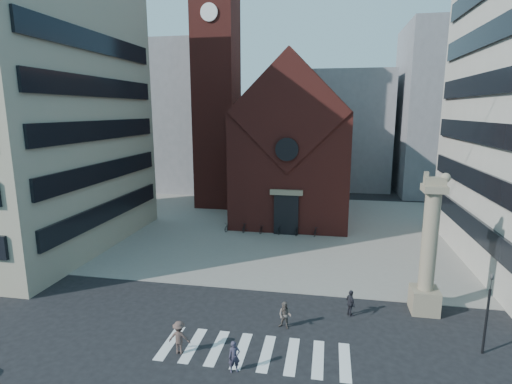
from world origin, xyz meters
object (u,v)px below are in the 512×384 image
lion_column (428,258)px  pedestrian_2 (351,303)px  scooter_0 (229,226)px  pedestrian_1 (285,315)px  traffic_light (487,312)px  pedestrian_0 (234,357)px

lion_column → pedestrian_2: size_ratio=5.34×
pedestrian_2 → scooter_0: 19.13m
lion_column → pedestrian_1: (-8.16, -3.44, -2.67)m
traffic_light → pedestrian_2: traffic_light is taller
traffic_light → scooter_0: 25.44m
traffic_light → pedestrian_0: traffic_light is taller
lion_column → pedestrian_0: 12.97m
pedestrian_0 → pedestrian_2: pedestrian_2 is taller
lion_column → pedestrian_0: lion_column is taller
pedestrian_0 → scooter_0: pedestrian_0 is taller
lion_column → traffic_light: size_ratio=2.02×
pedestrian_1 → pedestrian_2: size_ratio=0.96×
pedestrian_1 → pedestrian_0: bearing=-99.5°
lion_column → pedestrian_1: lion_column is taller
traffic_light → pedestrian_1: (-10.15, 0.56, -1.50)m
pedestrian_0 → pedestrian_1: (1.92, 4.26, 0.01)m
lion_column → pedestrian_2: bearing=-163.4°
lion_column → pedestrian_1: size_ratio=5.54×
pedestrian_0 → traffic_light: bearing=-9.0°
pedestrian_1 → scooter_0: bearing=128.5°
lion_column → scooter_0: (-15.86, 14.03, -2.96)m
traffic_light → scooter_0: (-17.85, 18.03, -1.79)m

